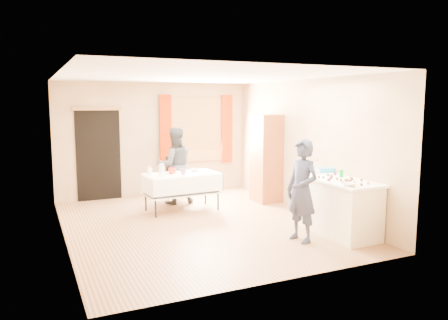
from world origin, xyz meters
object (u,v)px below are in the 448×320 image
woman (175,165)px  girl (302,191)px  counter (338,207)px  party_table (182,188)px  cabinet (266,158)px  chair (178,187)px

woman → girl: bearing=111.8°
counter → party_table: bearing=126.0°
cabinet → woman: (-1.87, 0.63, -0.13)m
cabinet → chair: size_ratio=1.92×
party_table → girl: size_ratio=0.95×
cabinet → woman: cabinet is taller
party_table → chair: chair is taller
cabinet → chair: bearing=153.6°
counter → chair: chair is taller
party_table → woman: (0.07, 0.64, 0.37)m
woman → party_table: bearing=88.6°
counter → party_table: size_ratio=0.99×
counter → girl: size_ratio=0.94×
counter → party_table: (-1.83, 2.53, -0.01)m
chair → girl: girl is taller
girl → chair: bearing=-177.4°
girl → woman: woman is taller
counter → woman: bearing=119.1°
chair → girl: (0.86, -3.48, 0.51)m
party_table → woman: bearing=80.4°
chair → girl: 3.62m
party_table → chair: (0.21, 0.87, -0.15)m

